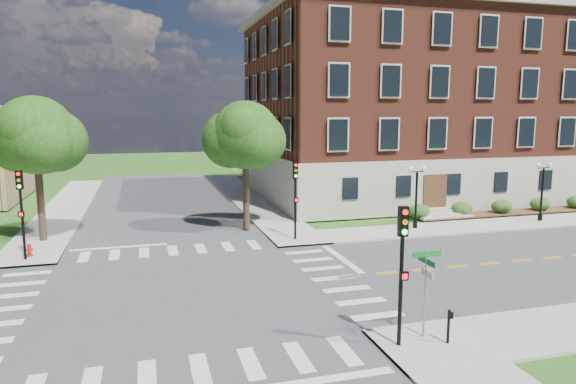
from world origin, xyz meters
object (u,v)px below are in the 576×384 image
object	(u,v)px
twin_lamp_east	(542,188)
push_button_post	(449,325)
traffic_signal_se	(402,258)
twin_lamp_west	(416,193)
traffic_signal_ne	(295,190)
fire_hydrant	(30,250)
traffic_signal_nw	(21,203)
street_sign_pole	(426,277)

from	to	relation	value
twin_lamp_east	push_button_post	world-z (taller)	twin_lamp_east
traffic_signal_se	push_button_post	world-z (taller)	traffic_signal_se
twin_lamp_west	push_button_post	bearing A→B (deg)	-116.12
twin_lamp_east	push_button_post	xyz separation A→B (m)	(-17.82, -15.70, -1.73)
traffic_signal_ne	fire_hydrant	distance (m)	15.33
traffic_signal_se	traffic_signal_ne	size ratio (longest dim) A/B	1.00
traffic_signal_ne	traffic_signal_se	bearing A→B (deg)	-93.06
traffic_signal_ne	traffic_signal_nw	distance (m)	15.20
push_button_post	fire_hydrant	bearing A→B (deg)	135.68
street_sign_pole	push_button_post	xyz separation A→B (m)	(0.52, -0.73, -1.51)
traffic_signal_se	fire_hydrant	bearing A→B (deg)	133.13
fire_hydrant	traffic_signal_ne	bearing A→B (deg)	-1.02
traffic_signal_se	traffic_signal_ne	bearing A→B (deg)	86.94
push_button_post	traffic_signal_ne	bearing A→B (deg)	93.28
traffic_signal_nw	fire_hydrant	distance (m)	2.78
street_sign_pole	push_button_post	bearing A→B (deg)	-54.66
traffic_signal_ne	push_button_post	xyz separation A→B (m)	(0.88, -15.31, -2.39)
traffic_signal_ne	twin_lamp_west	bearing A→B (deg)	4.83
traffic_signal_ne	fire_hydrant	xyz separation A→B (m)	(-15.08, 0.27, -2.72)
traffic_signal_se	twin_lamp_west	distance (m)	18.40
traffic_signal_se	traffic_signal_nw	world-z (taller)	same
traffic_signal_nw	twin_lamp_east	bearing A→B (deg)	1.10
traffic_signal_se	traffic_signal_ne	distance (m)	14.99
traffic_signal_se	street_sign_pole	size ratio (longest dim) A/B	1.55
traffic_signal_se	street_sign_pole	bearing A→B (deg)	18.41
traffic_signal_nw	traffic_signal_ne	bearing A→B (deg)	1.00
traffic_signal_se	traffic_signal_nw	size ratio (longest dim) A/B	1.00
traffic_signal_ne	twin_lamp_east	xyz separation A→B (m)	(18.69, 0.39, -0.66)
traffic_signal_ne	twin_lamp_west	distance (m)	8.80
twin_lamp_west	traffic_signal_nw	bearing A→B (deg)	-177.60
twin_lamp_east	fire_hydrant	size ratio (longest dim) A/B	5.64
traffic_signal_ne	twin_lamp_east	distance (m)	18.71
traffic_signal_ne	fire_hydrant	bearing A→B (deg)	178.98
traffic_signal_ne	fire_hydrant	size ratio (longest dim) A/B	6.40
twin_lamp_west	street_sign_pole	distance (m)	17.47
push_button_post	fire_hydrant	world-z (taller)	push_button_post
twin_lamp_west	push_button_post	world-z (taller)	twin_lamp_west
traffic_signal_se	twin_lamp_west	size ratio (longest dim) A/B	1.13
twin_lamp_east	fire_hydrant	bearing A→B (deg)	-179.80
traffic_signal_ne	push_button_post	size ratio (longest dim) A/B	4.00
traffic_signal_nw	twin_lamp_west	xyz separation A→B (m)	(23.94, 1.00, -0.66)
traffic_signal_se	traffic_signal_nw	bearing A→B (deg)	134.38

